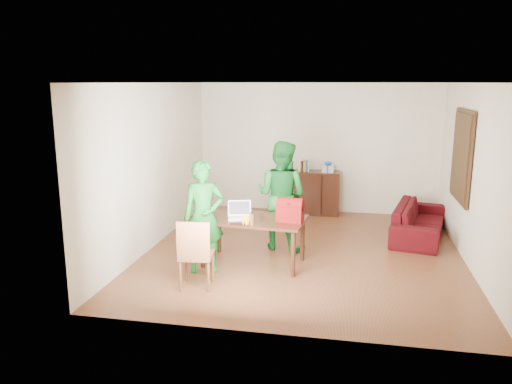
% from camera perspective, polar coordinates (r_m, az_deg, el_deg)
% --- Properties ---
extents(room, '(5.20, 5.70, 2.90)m').
position_cam_1_polar(room, '(8.00, 5.71, 2.31)').
color(room, '#452111').
rests_on(room, ground).
extents(table, '(1.60, 1.00, 0.72)m').
position_cam_1_polar(table, '(7.49, -0.29, -3.66)').
color(table, black).
rests_on(table, ground).
extents(chair, '(0.48, 0.46, 0.96)m').
position_cam_1_polar(chair, '(6.81, -6.80, -8.55)').
color(chair, brown).
rests_on(chair, ground).
extents(person_near, '(0.70, 0.60, 1.64)m').
position_cam_1_polar(person_near, '(7.21, -5.99, -2.82)').
color(person_near, '#16661F').
rests_on(person_near, ground).
extents(person_far, '(1.04, 0.92, 1.79)m').
position_cam_1_polar(person_far, '(8.16, 2.93, -0.40)').
color(person_far, '#166421').
rests_on(person_far, ground).
extents(laptop, '(0.40, 0.33, 0.25)m').
position_cam_1_polar(laptop, '(7.43, -1.85, -2.73)').
color(laptop, white).
rests_on(laptop, table).
extents(bananas, '(0.16, 0.13, 0.05)m').
position_cam_1_polar(bananas, '(7.12, -1.20, -3.57)').
color(bananas, gold).
rests_on(bananas, table).
extents(bottle, '(0.07, 0.07, 0.19)m').
position_cam_1_polar(bottle, '(7.09, -0.49, -3.04)').
color(bottle, brown).
rests_on(bottle, table).
extents(red_bag, '(0.40, 0.26, 0.28)m').
position_cam_1_polar(red_bag, '(7.28, 3.91, -2.32)').
color(red_bag, maroon).
rests_on(red_bag, table).
extents(sofa, '(1.19, 2.12, 0.58)m').
position_cam_1_polar(sofa, '(9.36, 18.14, -3.15)').
color(sofa, '#3F080F').
rests_on(sofa, ground).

